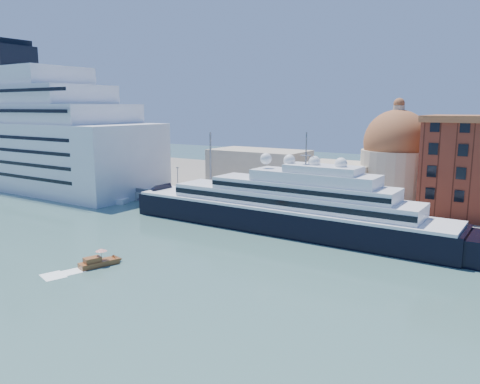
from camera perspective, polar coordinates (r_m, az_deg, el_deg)
The scene contains 9 objects.
ground at distance 90.57m, azimuth -6.00°, elevation -7.13°, with size 400.00×400.00×0.00m, color #325756.
quay at distance 117.54m, azimuth 4.57°, elevation -2.41°, with size 180.00×10.00×2.50m, color gray.
land at distance 154.11m, azimuth 11.97°, elevation 0.34°, with size 260.00×72.00×2.00m, color slate.
quay_fence at distance 113.31m, azimuth 3.48°, elevation -1.92°, with size 180.00×0.10×1.20m, color slate.
superyacht at distance 105.30m, azimuth 3.86°, elevation -2.13°, with size 85.75×11.89×25.63m.
service_barge at distance 139.55m, azimuth -15.78°, elevation -0.95°, with size 12.59×7.60×2.69m.
water_taxi at distance 85.06m, azimuth -16.94°, elevation -8.16°, with size 4.08×7.01×3.16m.
church at distance 134.44m, azimuth 11.94°, elevation 3.18°, with size 66.00×18.00×25.50m.
lamp_posts at distance 121.08m, azimuth -1.03°, elevation 2.12°, with size 120.80×2.40×18.00m.
Camera 1 is at (55.24, -66.50, 27.01)m, focal length 35.00 mm.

